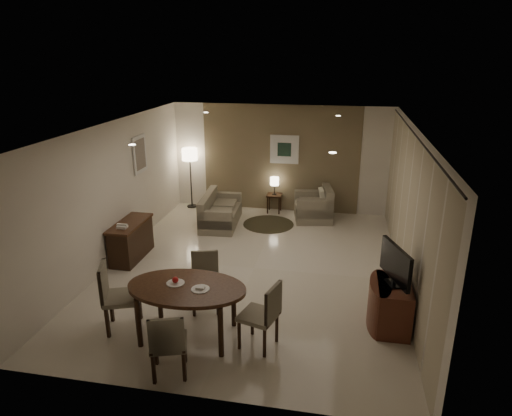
% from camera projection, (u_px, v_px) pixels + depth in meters
% --- Properties ---
extents(room_shell, '(5.50, 7.00, 2.70)m').
position_uv_depth(room_shell, '(258.00, 195.00, 8.66)').
color(room_shell, beige).
rests_on(room_shell, ground).
extents(taupe_accent, '(3.96, 0.03, 2.70)m').
position_uv_depth(taupe_accent, '(280.00, 159.00, 11.52)').
color(taupe_accent, '#79664B').
rests_on(taupe_accent, wall_back).
extents(curtain_wall, '(0.08, 6.70, 2.58)m').
position_uv_depth(curtain_wall, '(407.00, 212.00, 7.82)').
color(curtain_wall, '#B8AD90').
rests_on(curtain_wall, wall_right).
extents(curtain_rod, '(0.03, 6.80, 0.03)m').
position_uv_depth(curtain_rod, '(416.00, 135.00, 7.39)').
color(curtain_rod, black).
rests_on(curtain_rod, wall_right).
extents(art_back_frame, '(0.72, 0.03, 0.72)m').
position_uv_depth(art_back_frame, '(284.00, 149.00, 11.40)').
color(art_back_frame, silver).
rests_on(art_back_frame, wall_back).
extents(art_back_canvas, '(0.34, 0.01, 0.34)m').
position_uv_depth(art_back_canvas, '(284.00, 150.00, 11.39)').
color(art_back_canvas, '#1D3426').
rests_on(art_back_canvas, wall_back).
extents(art_left_frame, '(0.03, 0.60, 0.80)m').
position_uv_depth(art_left_frame, '(140.00, 154.00, 9.72)').
color(art_left_frame, silver).
rests_on(art_left_frame, wall_left).
extents(art_left_canvas, '(0.01, 0.46, 0.64)m').
position_uv_depth(art_left_canvas, '(140.00, 154.00, 9.72)').
color(art_left_canvas, gray).
rests_on(art_left_canvas, wall_left).
extents(downlight_nl, '(0.10, 0.10, 0.01)m').
position_uv_depth(downlight_nl, '(132.00, 145.00, 6.43)').
color(downlight_nl, white).
rests_on(downlight_nl, ceiling).
extents(downlight_nr, '(0.10, 0.10, 0.01)m').
position_uv_depth(downlight_nr, '(333.00, 153.00, 5.93)').
color(downlight_nr, white).
rests_on(downlight_nr, ceiling).
extents(downlight_fl, '(0.10, 0.10, 0.01)m').
position_uv_depth(downlight_fl, '(206.00, 112.00, 9.77)').
color(downlight_fl, white).
rests_on(downlight_fl, ceiling).
extents(downlight_fr, '(0.10, 0.10, 0.01)m').
position_uv_depth(downlight_fr, '(338.00, 116.00, 9.27)').
color(downlight_fr, white).
rests_on(downlight_fr, ceiling).
extents(console_desk, '(0.48, 1.20, 0.75)m').
position_uv_depth(console_desk, '(131.00, 240.00, 9.05)').
color(console_desk, '#4F2F19').
rests_on(console_desk, floor).
extents(telephone, '(0.20, 0.14, 0.09)m').
position_uv_depth(telephone, '(122.00, 226.00, 8.63)').
color(telephone, white).
rests_on(telephone, console_desk).
extents(tv_cabinet, '(0.48, 0.90, 0.70)m').
position_uv_depth(tv_cabinet, '(392.00, 305.00, 6.80)').
color(tv_cabinet, '#5E2C1C').
rests_on(tv_cabinet, floor).
extents(flat_tv, '(0.36, 0.85, 0.60)m').
position_uv_depth(flat_tv, '(396.00, 264.00, 6.58)').
color(flat_tv, black).
rests_on(flat_tv, tv_cabinet).
extents(dining_table, '(1.71, 1.07, 0.80)m').
position_uv_depth(dining_table, '(188.00, 311.00, 6.54)').
color(dining_table, '#4F2F19').
rests_on(dining_table, floor).
extents(chair_near, '(0.57, 0.57, 0.93)m').
position_uv_depth(chair_near, '(169.00, 342.00, 5.75)').
color(chair_near, gray).
rests_on(chair_near, floor).
extents(chair_far, '(0.56, 0.56, 0.93)m').
position_uv_depth(chair_far, '(205.00, 283.00, 7.20)').
color(chair_far, gray).
rests_on(chair_far, floor).
extents(chair_left, '(0.65, 0.65, 1.05)m').
position_uv_depth(chair_left, '(122.00, 297.00, 6.69)').
color(chair_left, gray).
rests_on(chair_left, floor).
extents(chair_right, '(0.59, 0.59, 0.98)m').
position_uv_depth(chair_right, '(258.00, 315.00, 6.29)').
color(chair_right, gray).
rests_on(chair_right, floor).
extents(plate_a, '(0.26, 0.26, 0.02)m').
position_uv_depth(plate_a, '(176.00, 283.00, 6.49)').
color(plate_a, white).
rests_on(plate_a, dining_table).
extents(plate_b, '(0.26, 0.26, 0.02)m').
position_uv_depth(plate_b, '(200.00, 289.00, 6.32)').
color(plate_b, white).
rests_on(plate_b, dining_table).
extents(fruit_apple, '(0.09, 0.09, 0.09)m').
position_uv_depth(fruit_apple, '(175.00, 280.00, 6.47)').
color(fruit_apple, red).
rests_on(fruit_apple, plate_a).
extents(napkin, '(0.12, 0.08, 0.03)m').
position_uv_depth(napkin, '(200.00, 288.00, 6.32)').
color(napkin, white).
rests_on(napkin, plate_b).
extents(round_rug, '(1.21, 1.21, 0.01)m').
position_uv_depth(round_rug, '(268.00, 224.00, 10.92)').
color(round_rug, '#38341F').
rests_on(round_rug, floor).
extents(sofa, '(1.62, 0.90, 0.74)m').
position_uv_depth(sofa, '(221.00, 210.00, 10.82)').
color(sofa, gray).
rests_on(sofa, floor).
extents(armchair, '(1.01, 1.05, 0.81)m').
position_uv_depth(armchair, '(313.00, 204.00, 11.11)').
color(armchair, gray).
rests_on(armchair, floor).
extents(side_table, '(0.37, 0.37, 0.47)m').
position_uv_depth(side_table, '(274.00, 203.00, 11.69)').
color(side_table, '#311E10').
rests_on(side_table, floor).
extents(table_lamp, '(0.22, 0.22, 0.50)m').
position_uv_depth(table_lamp, '(274.00, 185.00, 11.53)').
color(table_lamp, '#FFEAC1').
rests_on(table_lamp, side_table).
extents(floor_lamp, '(0.40, 0.40, 1.57)m').
position_uv_depth(floor_lamp, '(191.00, 178.00, 11.90)').
color(floor_lamp, '#FFE5B7').
rests_on(floor_lamp, floor).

